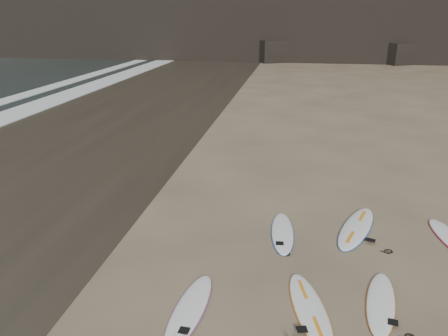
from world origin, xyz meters
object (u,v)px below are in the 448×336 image
object	(u,v)px
surfboard_1	(310,309)
surfboard_6	(356,227)
surfboard_0	(190,309)
surfboard_5	(282,232)
surfboard_2	(381,303)

from	to	relation	value
surfboard_1	surfboard_6	xyz separation A→B (m)	(1.29, 3.64, 0.01)
surfboard_0	surfboard_1	size ratio (longest dim) A/B	0.97
surfboard_0	surfboard_5	size ratio (longest dim) A/B	1.01
surfboard_1	surfboard_5	world-z (taller)	surfboard_1
surfboard_6	surfboard_2	bearing A→B (deg)	-68.86
surfboard_0	surfboard_1	xyz separation A→B (m)	(2.29, 0.37, 0.00)
surfboard_5	surfboard_2	bearing A→B (deg)	-56.18
surfboard_5	surfboard_6	size ratio (longest dim) A/B	0.84
surfboard_1	surfboard_2	xyz separation A→B (m)	(1.39, 0.42, -0.00)
surfboard_1	surfboard_6	distance (m)	3.86
surfboard_1	surfboard_5	size ratio (longest dim) A/B	1.04
surfboard_6	surfboard_1	bearing A→B (deg)	-90.13
surfboard_5	surfboard_6	world-z (taller)	surfboard_6
surfboard_0	surfboard_5	xyz separation A→B (m)	(1.65, 3.42, -0.00)
surfboard_1	surfboard_5	distance (m)	3.12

